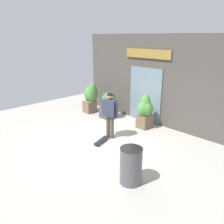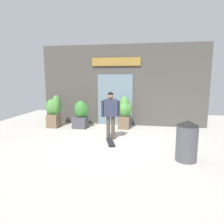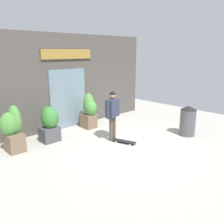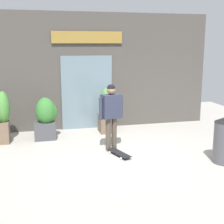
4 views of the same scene
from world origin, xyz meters
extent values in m
plane|color=#B2ADA3|center=(0.00, 0.00, 0.00)|extent=(12.00, 12.00, 0.00)
cube|color=#4C4742|center=(0.00, 2.88, 1.77)|extent=(7.31, 0.25, 3.55)
cube|color=slate|center=(-0.30, 2.73, 1.13)|extent=(1.57, 0.06, 2.26)
cube|color=olive|center=(-0.27, 2.71, 2.80)|extent=(2.14, 0.05, 0.35)
cylinder|color=#4C4238|center=(0.00, 0.51, 0.41)|extent=(0.13, 0.13, 0.82)
cylinder|color=#4C4238|center=(-0.16, 0.47, 0.41)|extent=(0.13, 0.13, 0.82)
cube|color=#2D3347|center=(-0.08, 0.49, 1.11)|extent=(0.52, 0.37, 0.58)
cylinder|color=#2D3347|center=(0.19, 0.56, 1.08)|extent=(0.09, 0.09, 0.55)
cylinder|color=#2D3347|center=(-0.35, 0.42, 1.08)|extent=(0.09, 0.09, 0.55)
sphere|color=#997051|center=(-0.08, 0.49, 1.52)|extent=(0.21, 0.21, 0.21)
sphere|color=black|center=(-0.08, 0.49, 1.55)|extent=(0.20, 0.20, 0.20)
cube|color=black|center=(0.00, 0.02, 0.07)|extent=(0.44, 0.80, 0.02)
cylinder|color=silver|center=(0.18, -0.19, 0.03)|extent=(0.05, 0.06, 0.05)
cylinder|color=silver|center=(-0.03, -0.26, 0.03)|extent=(0.05, 0.06, 0.05)
cylinder|color=silver|center=(0.03, 0.29, 0.03)|extent=(0.05, 0.06, 0.05)
cylinder|color=silver|center=(-0.19, 0.22, 0.03)|extent=(0.05, 0.06, 0.05)
cube|color=#47474C|center=(-1.66, 1.85, 0.24)|extent=(0.58, 0.50, 0.48)
ellipsoid|color=#387A33|center=(-1.61, 1.85, 0.80)|extent=(0.54, 0.56, 0.74)
ellipsoid|color=#387A33|center=(-1.63, 1.97, 0.79)|extent=(0.42, 0.55, 0.73)
ellipsoid|color=#387A33|center=(-1.58, 1.87, 0.76)|extent=(0.58, 0.44, 0.66)
cube|color=brown|center=(-2.83, 1.79, 0.27)|extent=(0.47, 0.52, 0.55)
ellipsoid|color=#4C8C3D|center=(-2.73, 1.92, 0.93)|extent=(0.37, 0.52, 0.89)
ellipsoid|color=#4C8C3D|center=(-2.92, 1.87, 0.85)|extent=(0.52, 0.46, 0.71)
cube|color=brown|center=(0.19, 2.12, 0.27)|extent=(0.46, 0.54, 0.54)
ellipsoid|color=#4C8C3D|center=(0.20, 2.11, 0.92)|extent=(0.42, 0.43, 0.89)
ellipsoid|color=#4C8C3D|center=(0.20, 2.01, 0.80)|extent=(0.43, 0.52, 0.62)
ellipsoid|color=#4C8C3D|center=(0.26, 2.11, 0.80)|extent=(0.51, 0.56, 0.61)
cylinder|color=#4C4C51|center=(2.18, -0.98, 0.46)|extent=(0.54, 0.54, 0.93)
cone|color=black|center=(2.18, -0.98, 1.00)|extent=(0.55, 0.55, 0.14)
camera|label=1|loc=(5.34, -4.71, 3.46)|focal=36.76mm
camera|label=2|loc=(1.20, -6.26, 2.13)|focal=32.78mm
camera|label=3|loc=(-5.33, -5.00, 2.90)|focal=38.46mm
camera|label=4|loc=(-1.91, -6.93, 2.61)|focal=51.05mm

